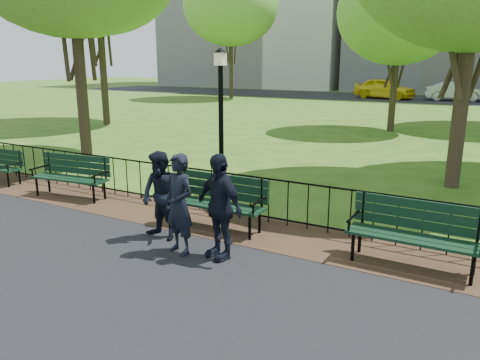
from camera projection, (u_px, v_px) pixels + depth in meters
The scene contains 15 objects.
ground at pixel (163, 248), 7.86m from camera, with size 120.00×120.00×0.00m, color #2E5516.
dirt_strip at pixel (211, 221), 9.12m from camera, with size 60.00×1.60×0.01m, color #341F15.
far_street at pixel (438, 100), 37.39m from camera, with size 70.00×9.00×0.01m, color black.
iron_fence at pixel (224, 191), 9.42m from camera, with size 24.06×0.06×1.00m.
park_bench_main at pixel (202, 193), 8.72m from camera, with size 1.98×0.63×1.09m.
park_bench_left_a at pixel (72, 172), 10.64m from camera, with size 1.91×0.81×1.05m.
park_bench_right_a at pixel (415, 227), 7.03m from camera, with size 1.94×0.62×1.10m.
lamppost at pixel (221, 116), 10.67m from camera, with size 0.30×0.30×3.33m.
tree_far_c at pixel (400, 11), 19.53m from camera, with size 5.21×5.21×7.26m.
tree_far_w at pixel (231, 4), 36.59m from camera, with size 7.53×7.53×10.49m.
person_left at pixel (179, 204), 7.45m from camera, with size 0.60×0.39×1.64m, color black.
person_mid at pixel (161, 196), 8.07m from camera, with size 0.75×0.39×1.55m, color black.
person_right at pixel (219, 206), 7.27m from camera, with size 0.99×0.40×1.69m, color black.
taxi at pixel (384, 88), 37.93m from camera, with size 1.96×4.87×1.66m, color yellow.
sedan_silver at pixel (455, 91), 36.08m from camera, with size 1.51×4.34×1.43m, color #A6A9AE.
Camera 1 is at (4.74, -5.74, 3.06)m, focal length 35.00 mm.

